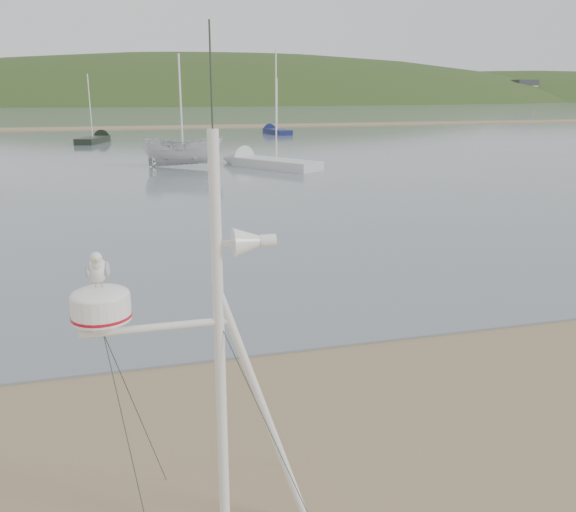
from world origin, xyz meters
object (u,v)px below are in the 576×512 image
object	(u,v)px
sailboat_dark_mid	(99,139)
sailboat_white_near	(252,161)
boat_white	(182,126)
sailboat_blue_far	(272,131)
mast_rig	(217,436)

from	to	relation	value
sailboat_dark_mid	sailboat_white_near	distance (m)	22.38
boat_white	sailboat_blue_far	distance (m)	28.95
sailboat_white_near	sailboat_blue_far	bearing A→B (deg)	73.58
boat_white	sailboat_white_near	distance (m)	4.53
sailboat_blue_far	boat_white	bearing A→B (deg)	-114.24
sailboat_white_near	mast_rig	bearing A→B (deg)	-102.73
boat_white	sailboat_blue_far	bearing A→B (deg)	-7.12
sailboat_dark_mid	boat_white	bearing A→B (deg)	-75.66
mast_rig	sailboat_dark_mid	world-z (taller)	sailboat_dark_mid
boat_white	sailboat_white_near	world-z (taller)	sailboat_white_near
mast_rig	sailboat_white_near	world-z (taller)	sailboat_white_near
sailboat_dark_mid	sailboat_blue_far	distance (m)	18.10
mast_rig	boat_white	size ratio (longest dim) A/B	1.05
sailboat_white_near	boat_white	bearing A→B (deg)	175.73
mast_rig	sailboat_dark_mid	distance (m)	50.97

